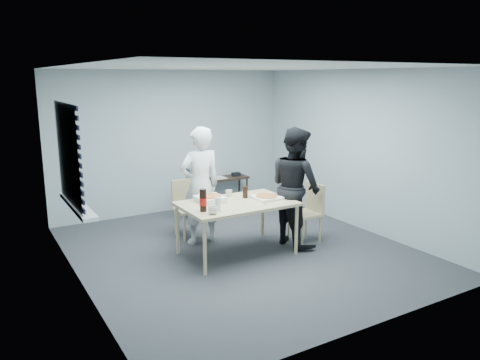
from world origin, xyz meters
TOP-DOWN VIEW (x-y plane):
  - room at (-2.20, 0.40)m, footprint 5.00×5.00m
  - dining_table at (-0.12, -0.08)m, footprint 1.56×0.99m
  - chair_far at (-0.38, 1.04)m, footprint 0.42×0.42m
  - chair_right at (1.13, -0.15)m, footprint 0.42×0.42m
  - person_white at (-0.34, 0.62)m, footprint 0.65×0.42m
  - person_black at (0.85, -0.15)m, footprint 0.47×0.86m
  - side_table at (1.02, 2.28)m, footprint 0.84×0.38m
  - stool at (0.10, 1.69)m, footprint 0.35×0.35m
  - backpack at (0.10, 1.67)m, footprint 0.33×0.24m
  - pizza_box_a at (-0.43, 0.13)m, footprint 0.36×0.36m
  - pizza_box_b at (0.35, -0.13)m, footprint 0.37×0.37m
  - mug_a at (-0.67, -0.42)m, footprint 0.17×0.17m
  - mug_b at (-0.05, 0.27)m, footprint 0.10×0.10m
  - cola_glass at (0.12, 0.08)m, footprint 0.08×0.08m
  - soda_bottle at (-0.72, -0.25)m, footprint 0.09×0.09m
  - plastic_cups at (-0.54, -0.32)m, footprint 0.08×0.08m
  - rubber_band at (0.17, -0.38)m, footprint 0.07×0.07m
  - papers at (0.87, 2.31)m, footprint 0.29×0.36m
  - black_box at (1.24, 2.28)m, footprint 0.17×0.13m

SIDE VIEW (x-z plane):
  - stool at x=0.10m, z-range 0.13..0.61m
  - side_table at x=1.02m, z-range 0.20..0.76m
  - chair_far at x=-0.38m, z-range 0.07..0.96m
  - chair_right at x=1.13m, z-range 0.07..0.96m
  - papers at x=0.87m, z-range 0.56..0.57m
  - black_box at x=1.24m, z-range 0.56..0.63m
  - dining_table at x=-0.12m, z-range 0.32..1.08m
  - backpack at x=0.10m, z-range 0.47..0.93m
  - rubber_band at x=0.17m, z-range 0.76..0.76m
  - pizza_box_b at x=0.35m, z-range 0.76..0.81m
  - pizza_box_a at x=-0.43m, z-range 0.76..0.85m
  - mug_b at x=-0.05m, z-range 0.76..0.85m
  - mug_a at x=-0.67m, z-range 0.76..0.86m
  - cola_glass at x=0.12m, z-range 0.76..0.93m
  - plastic_cups at x=-0.54m, z-range 0.76..0.94m
  - person_white at x=-0.34m, z-range 0.00..1.77m
  - person_black at x=0.85m, z-range 0.00..1.77m
  - soda_bottle at x=-0.72m, z-range 0.75..1.05m
  - room at x=-2.20m, z-range -1.06..3.94m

